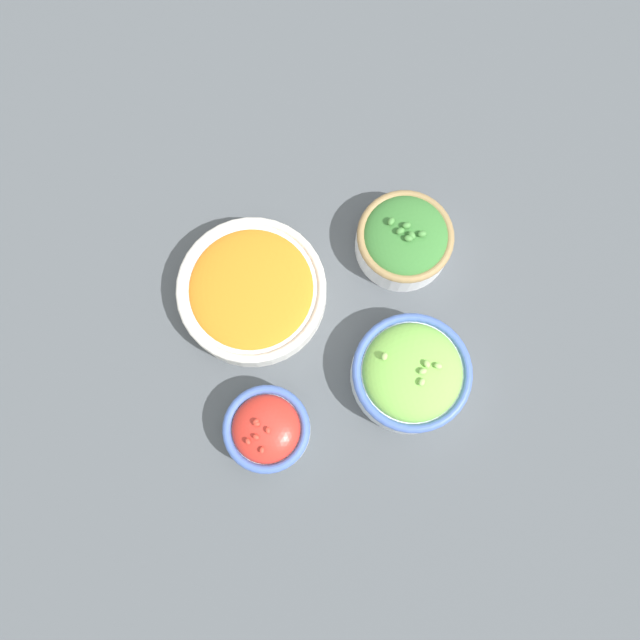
# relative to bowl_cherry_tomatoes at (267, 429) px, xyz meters

# --- Properties ---
(ground_plane) EXTENTS (3.00, 3.00, 0.00)m
(ground_plane) POSITION_rel_bowl_cherry_tomatoes_xyz_m (-0.15, -0.07, -0.03)
(ground_plane) COLOR #4C5156
(bowl_cherry_tomatoes) EXTENTS (0.12, 0.12, 0.07)m
(bowl_cherry_tomatoes) POSITION_rel_bowl_cherry_tomatoes_xyz_m (0.00, 0.00, 0.00)
(bowl_cherry_tomatoes) COLOR #B2C1CC
(bowl_cherry_tomatoes) RESTS_ON ground_plane
(bowl_broccoli) EXTENTS (0.14, 0.14, 0.08)m
(bowl_broccoli) POSITION_rel_bowl_cherry_tomatoes_xyz_m (-0.32, -0.09, 0.00)
(bowl_broccoli) COLOR white
(bowl_broccoli) RESTS_ON ground_plane
(bowl_carrots) EXTENTS (0.21, 0.21, 0.05)m
(bowl_carrots) POSITION_rel_bowl_cherry_tomatoes_xyz_m (-0.10, -0.17, -0.00)
(bowl_carrots) COLOR silver
(bowl_carrots) RESTS_ON ground_plane
(bowl_lettuce) EXTENTS (0.16, 0.16, 0.08)m
(bowl_lettuce) POSITION_rel_bowl_cherry_tomatoes_xyz_m (-0.20, 0.06, 0.00)
(bowl_lettuce) COLOR silver
(bowl_lettuce) RESTS_ON ground_plane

